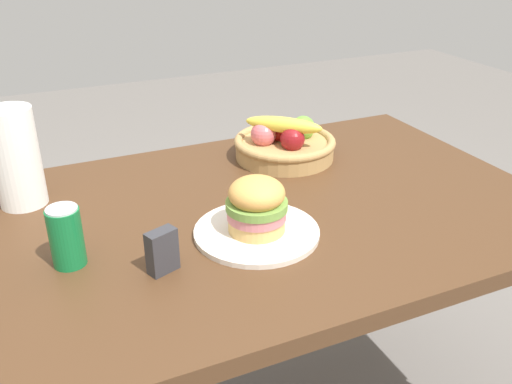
% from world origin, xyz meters
% --- Properties ---
extents(dining_table, '(1.40, 0.90, 0.75)m').
position_xyz_m(dining_table, '(0.00, 0.00, 0.65)').
color(dining_table, '#4C301C').
rests_on(dining_table, ground_plane).
extents(plate, '(0.28, 0.28, 0.01)m').
position_xyz_m(plate, '(-0.06, -0.12, 0.76)').
color(plate, silver).
rests_on(plate, dining_table).
extents(sandwich, '(0.13, 0.13, 0.12)m').
position_xyz_m(sandwich, '(-0.06, -0.12, 0.82)').
color(sandwich, '#DBAD60').
rests_on(sandwich, plate).
extents(soda_can, '(0.07, 0.07, 0.13)m').
position_xyz_m(soda_can, '(-0.45, -0.07, 0.81)').
color(soda_can, '#147238').
rests_on(soda_can, dining_table).
extents(fruit_basket, '(0.29, 0.29, 0.13)m').
position_xyz_m(fruit_basket, '(0.19, 0.25, 0.80)').
color(fruit_basket, tan).
rests_on(fruit_basket, dining_table).
extents(paper_towel_roll, '(0.11, 0.11, 0.24)m').
position_xyz_m(paper_towel_roll, '(-0.51, 0.25, 0.87)').
color(paper_towel_roll, white).
rests_on(paper_towel_roll, dining_table).
extents(napkin_holder, '(0.07, 0.05, 0.09)m').
position_xyz_m(napkin_holder, '(-0.28, -0.17, 0.80)').
color(napkin_holder, '#333338').
rests_on(napkin_holder, dining_table).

